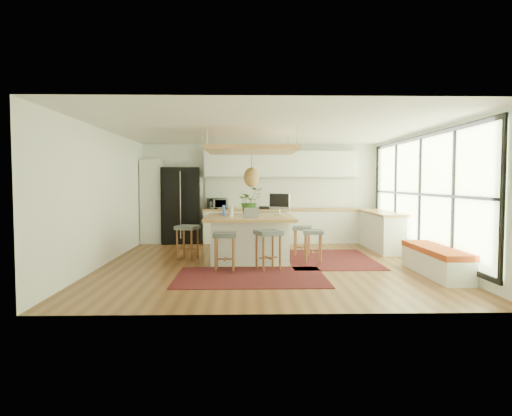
{
  "coord_description": "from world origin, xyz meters",
  "views": [
    {
      "loc": [
        -0.43,
        -8.99,
        1.65
      ],
      "look_at": [
        -0.2,
        0.5,
        1.1
      ],
      "focal_mm": 31.38,
      "sensor_mm": 36.0,
      "label": 1
    }
  ],
  "objects_px": {
    "stool_right_back": "(302,241)",
    "stool_right_front": "(313,245)",
    "laptop": "(250,212)",
    "monitor": "(279,203)",
    "island_plant": "(250,204)",
    "fridge": "(181,209)",
    "stool_near_right": "(268,251)",
    "stool_near_left": "(225,252)",
    "stool_left_side": "(188,243)",
    "microwave": "(217,202)",
    "island": "(250,238)"
  },
  "relations": [
    {
      "from": "laptop",
      "to": "stool_near_right",
      "type": "bearing_deg",
      "value": -51.61
    },
    {
      "from": "stool_right_back",
      "to": "monitor",
      "type": "relative_size",
      "value": 1.27
    },
    {
      "from": "stool_right_back",
      "to": "monitor",
      "type": "bearing_deg",
      "value": -174.53
    },
    {
      "from": "microwave",
      "to": "fridge",
      "type": "bearing_deg",
      "value": 162.82
    },
    {
      "from": "stool_right_back",
      "to": "monitor",
      "type": "height_order",
      "value": "monitor"
    },
    {
      "from": "stool_right_back",
      "to": "microwave",
      "type": "height_order",
      "value": "microwave"
    },
    {
      "from": "stool_near_right",
      "to": "stool_left_side",
      "type": "relative_size",
      "value": 1.03
    },
    {
      "from": "stool_right_front",
      "to": "monitor",
      "type": "distance_m",
      "value": 1.26
    },
    {
      "from": "stool_near_right",
      "to": "microwave",
      "type": "relative_size",
      "value": 1.45
    },
    {
      "from": "stool_near_right",
      "to": "stool_near_left",
      "type": "bearing_deg",
      "value": -175.59
    },
    {
      "from": "fridge",
      "to": "monitor",
      "type": "xyz_separation_m",
      "value": [
        2.5,
        -2.42,
        0.26
      ]
    },
    {
      "from": "stool_near_right",
      "to": "microwave",
      "type": "height_order",
      "value": "microwave"
    },
    {
      "from": "island",
      "to": "microwave",
      "type": "height_order",
      "value": "microwave"
    },
    {
      "from": "stool_near_right",
      "to": "monitor",
      "type": "distance_m",
      "value": 1.7
    },
    {
      "from": "microwave",
      "to": "island_plant",
      "type": "bearing_deg",
      "value": -82.7
    },
    {
      "from": "stool_near_right",
      "to": "island_plant",
      "type": "bearing_deg",
      "value": 101.59
    },
    {
      "from": "stool_near_right",
      "to": "island",
      "type": "bearing_deg",
      "value": 106.71
    },
    {
      "from": "stool_near_left",
      "to": "stool_right_back",
      "type": "relative_size",
      "value": 1.06
    },
    {
      "from": "stool_left_side",
      "to": "island_plant",
      "type": "xyz_separation_m",
      "value": [
        1.33,
        0.44,
        0.81
      ]
    },
    {
      "from": "stool_near_left",
      "to": "stool_left_side",
      "type": "distance_m",
      "value": 1.52
    },
    {
      "from": "stool_near_left",
      "to": "microwave",
      "type": "distance_m",
      "value": 3.97
    },
    {
      "from": "stool_near_right",
      "to": "stool_right_back",
      "type": "bearing_deg",
      "value": 61.12
    },
    {
      "from": "stool_near_left",
      "to": "stool_near_right",
      "type": "bearing_deg",
      "value": 4.41
    },
    {
      "from": "microwave",
      "to": "island_plant",
      "type": "distance_m",
      "value": 2.34
    },
    {
      "from": "monitor",
      "to": "stool_right_back",
      "type": "bearing_deg",
      "value": 41.2
    },
    {
      "from": "stool_right_back",
      "to": "stool_right_front",
      "type": "bearing_deg",
      "value": -80.22
    },
    {
      "from": "stool_near_left",
      "to": "stool_near_right",
      "type": "xyz_separation_m",
      "value": [
        0.81,
        0.06,
        0.0
      ]
    },
    {
      "from": "island",
      "to": "laptop",
      "type": "height_order",
      "value": "laptop"
    },
    {
      "from": "fridge",
      "to": "island_plant",
      "type": "distance_m",
      "value": 2.91
    },
    {
      "from": "stool_near_left",
      "to": "stool_near_right",
      "type": "relative_size",
      "value": 0.95
    },
    {
      "from": "fridge",
      "to": "microwave",
      "type": "xyz_separation_m",
      "value": [
        1.0,
        -0.05,
        0.17
      ]
    },
    {
      "from": "laptop",
      "to": "island_plant",
      "type": "xyz_separation_m",
      "value": [
        -0.01,
        1.03,
        0.11
      ]
    },
    {
      "from": "stool_right_back",
      "to": "microwave",
      "type": "distance_m",
      "value": 3.16
    },
    {
      "from": "monitor",
      "to": "island_plant",
      "type": "xyz_separation_m",
      "value": [
        -0.65,
        0.18,
        -0.03
      ]
    },
    {
      "from": "fridge",
      "to": "stool_near_right",
      "type": "bearing_deg",
      "value": -67.19
    },
    {
      "from": "stool_right_back",
      "to": "fridge",
      "type": "bearing_deg",
      "value": 141.8
    },
    {
      "from": "stool_near_right",
      "to": "island_plant",
      "type": "xyz_separation_m",
      "value": [
        -0.34,
        1.64,
        0.81
      ]
    },
    {
      "from": "stool_left_side",
      "to": "monitor",
      "type": "height_order",
      "value": "monitor"
    },
    {
      "from": "fridge",
      "to": "laptop",
      "type": "xyz_separation_m",
      "value": [
        1.86,
        -3.26,
        0.12
      ]
    },
    {
      "from": "stool_near_left",
      "to": "island_plant",
      "type": "relative_size",
      "value": 1.19
    },
    {
      "from": "fridge",
      "to": "stool_near_right",
      "type": "distance_m",
      "value": 4.48
    },
    {
      "from": "stool_right_front",
      "to": "stool_right_back",
      "type": "height_order",
      "value": "stool_right_back"
    },
    {
      "from": "laptop",
      "to": "microwave",
      "type": "height_order",
      "value": "microwave"
    },
    {
      "from": "monitor",
      "to": "microwave",
      "type": "height_order",
      "value": "monitor"
    },
    {
      "from": "stool_right_front",
      "to": "stool_left_side",
      "type": "distance_m",
      "value": 2.66
    },
    {
      "from": "stool_right_back",
      "to": "laptop",
      "type": "xyz_separation_m",
      "value": [
        -1.16,
        -0.89,
        0.7
      ]
    },
    {
      "from": "laptop",
      "to": "island_plant",
      "type": "relative_size",
      "value": 0.52
    },
    {
      "from": "island",
      "to": "stool_right_back",
      "type": "relative_size",
      "value": 2.76
    },
    {
      "from": "stool_near_left",
      "to": "stool_right_front",
      "type": "xyz_separation_m",
      "value": [
        1.77,
        0.81,
        0.0
      ]
    },
    {
      "from": "stool_right_front",
      "to": "stool_left_side",
      "type": "relative_size",
      "value": 0.91
    }
  ]
}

